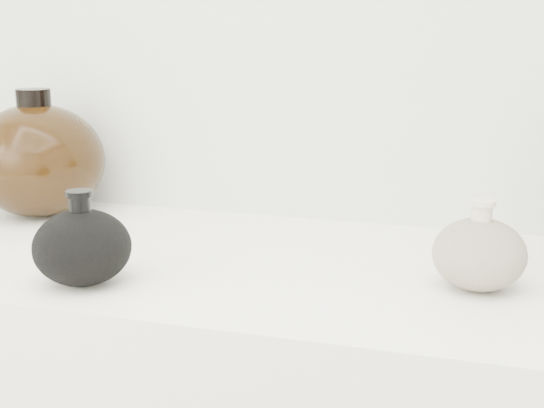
% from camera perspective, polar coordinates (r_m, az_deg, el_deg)
% --- Properties ---
extents(black_gourd_vase, '(0.15, 0.15, 0.12)m').
position_cam_1_polar(black_gourd_vase, '(0.98, -14.10, -3.12)').
color(black_gourd_vase, black).
rests_on(black_gourd_vase, display_counter).
extents(cream_gourd_vase, '(0.15, 0.15, 0.11)m').
position_cam_1_polar(cream_gourd_vase, '(0.97, 15.34, -3.60)').
color(cream_gourd_vase, beige).
rests_on(cream_gourd_vase, display_counter).
extents(left_round_pot, '(0.28, 0.28, 0.22)m').
position_cam_1_polar(left_round_pot, '(1.35, -17.22, 3.21)').
color(left_round_pot, black).
rests_on(left_round_pot, display_counter).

